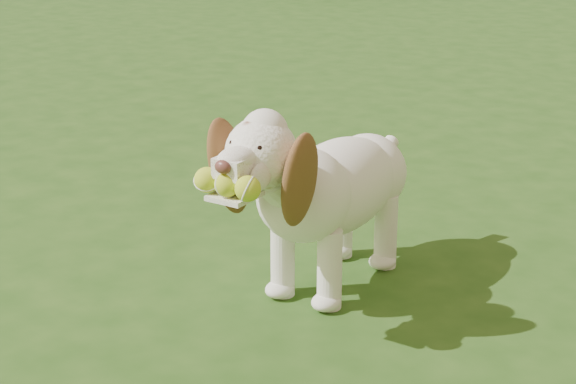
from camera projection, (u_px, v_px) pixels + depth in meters
The scene contains 2 objects.
ground at pixel (389, 262), 3.92m from camera, with size 80.00×80.00×0.00m, color #224714.
dog at pixel (324, 185), 3.54m from camera, with size 0.49×1.22×0.79m.
Camera 1 is at (1.98, -3.04, 1.57)m, focal length 60.00 mm.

